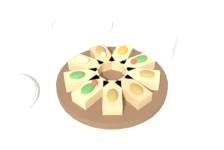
# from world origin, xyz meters

# --- Properties ---
(ground_plane) EXTENTS (3.00, 3.00, 0.00)m
(ground_plane) POSITION_xyz_m (0.00, 0.00, 0.00)
(ground_plane) COLOR silver
(serving_board) EXTENTS (0.32, 0.32, 0.02)m
(serving_board) POSITION_xyz_m (0.00, 0.00, 0.01)
(serving_board) COLOR #51331E
(serving_board) RESTS_ON ground_plane
(focaccia_slice_0) EXTENTS (0.06, 0.10, 0.04)m
(focaccia_slice_0) POSITION_xyz_m (-0.01, -0.09, 0.04)
(focaccia_slice_0) COLOR #DBB775
(focaccia_slice_0) RESTS_ON serving_board
(focaccia_slice_1) EXTENTS (0.10, 0.11, 0.05)m
(focaccia_slice_1) POSITION_xyz_m (0.05, -0.07, 0.04)
(focaccia_slice_1) COLOR #DBB775
(focaccia_slice_1) RESTS_ON serving_board
(focaccia_slice_2) EXTENTS (0.10, 0.07, 0.04)m
(focaccia_slice_2) POSITION_xyz_m (0.09, -0.02, 0.04)
(focaccia_slice_2) COLOR #DBB775
(focaccia_slice_2) RESTS_ON serving_board
(focaccia_slice_3) EXTENTS (0.11, 0.09, 0.05)m
(focaccia_slice_3) POSITION_xyz_m (0.08, 0.04, 0.04)
(focaccia_slice_3) COLOR tan
(focaccia_slice_3) RESTS_ON serving_board
(focaccia_slice_4) EXTENTS (0.08, 0.11, 0.04)m
(focaccia_slice_4) POSITION_xyz_m (0.03, 0.08, 0.04)
(focaccia_slice_4) COLOR tan
(focaccia_slice_4) RESTS_ON serving_board
(focaccia_slice_5) EXTENTS (0.08, 0.11, 0.04)m
(focaccia_slice_5) POSITION_xyz_m (-0.03, 0.08, 0.04)
(focaccia_slice_5) COLOR #DBB775
(focaccia_slice_5) RESTS_ON serving_board
(focaccia_slice_6) EXTENTS (0.11, 0.10, 0.05)m
(focaccia_slice_6) POSITION_xyz_m (-0.07, 0.05, 0.04)
(focaccia_slice_6) COLOR #DBB775
(focaccia_slice_6) RESTS_ON serving_board
(focaccia_slice_7) EXTENTS (0.10, 0.06, 0.04)m
(focaccia_slice_7) POSITION_xyz_m (-0.09, -0.01, 0.04)
(focaccia_slice_7) COLOR tan
(focaccia_slice_7) RESTS_ON serving_board
(focaccia_slice_8) EXTENTS (0.10, 0.10, 0.04)m
(focaccia_slice_8) POSITION_xyz_m (-0.06, -0.06, 0.04)
(focaccia_slice_8) COLOR tan
(focaccia_slice_8) RESTS_ON serving_board
(plate_left) EXTENTS (0.19, 0.19, 0.02)m
(plate_left) POSITION_xyz_m (-0.08, 0.30, 0.01)
(plate_left) COLOR white
(plate_left) RESTS_ON ground_plane
(plate_right) EXTENTS (0.25, 0.25, 0.02)m
(plate_right) POSITION_xyz_m (0.32, 0.15, 0.01)
(plate_right) COLOR white
(plate_right) RESTS_ON ground_plane
(water_glass) EXTENTS (0.07, 0.07, 0.11)m
(water_glass) POSITION_xyz_m (0.13, -0.22, 0.05)
(water_glass) COLOR silver
(water_glass) RESTS_ON ground_plane
(napkin_stack) EXTENTS (0.17, 0.16, 0.00)m
(napkin_stack) POSITION_xyz_m (0.30, -0.11, 0.00)
(napkin_stack) COLOR white
(napkin_stack) RESTS_ON ground_plane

